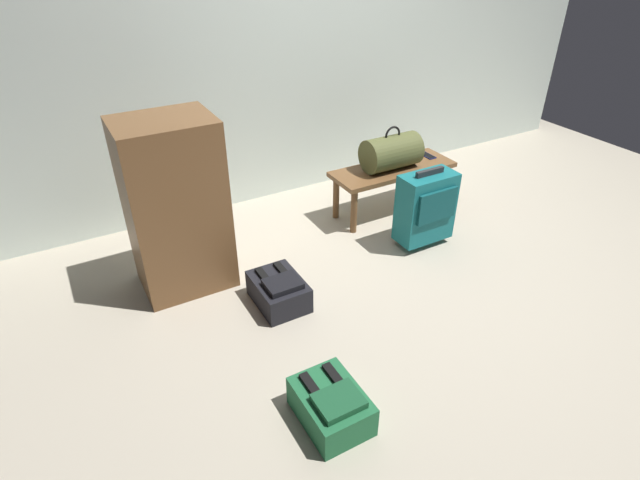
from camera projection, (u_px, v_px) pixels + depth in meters
name	position (u px, v px, depth m)	size (l,w,h in m)	color
ground_plane	(417.00, 273.00, 3.42)	(6.60, 6.60, 0.00)	#B2A893
back_wall	(304.00, 17.00, 3.85)	(6.00, 0.10, 2.80)	silver
bench	(393.00, 174.00, 3.99)	(1.00, 0.36, 0.39)	brown
duffel_bag_olive	(391.00, 152.00, 3.87)	(0.44, 0.26, 0.34)	#51562D
cell_phone	(428.00, 156.00, 4.14)	(0.07, 0.14, 0.01)	#191E4C
suitcase_upright_teal	(426.00, 207.00, 3.58)	(0.40, 0.23, 0.59)	#14666B
backpack_dark	(279.00, 291.00, 3.11)	(0.28, 0.38, 0.21)	black
backpack_green	(331.00, 405.00, 2.37)	(0.28, 0.38, 0.21)	#1E6038
side_cabinet	(176.00, 207.00, 3.06)	(0.56, 0.44, 1.10)	brown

